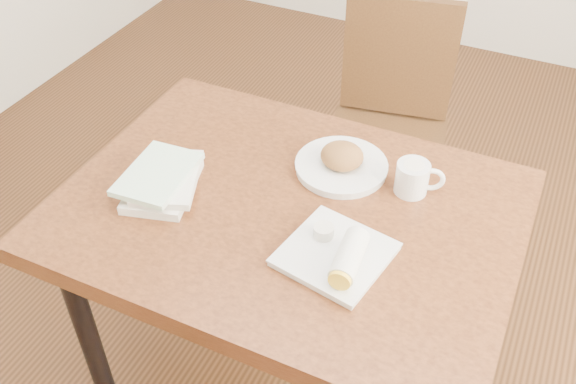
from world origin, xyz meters
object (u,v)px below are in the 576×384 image
at_px(plate_burrito, 339,255).
at_px(book_stack, 163,180).
at_px(chair_far, 390,116).
at_px(coffee_mug, 414,178).
at_px(table, 288,229).
at_px(plate_scone, 342,163).

xyz_separation_m(plate_burrito, book_stack, (-0.52, 0.05, 0.01)).
bearing_deg(chair_far, coffee_mug, -68.39).
xyz_separation_m(table, plate_burrito, (0.19, -0.12, 0.11)).
distance_m(table, plate_scone, 0.24).
xyz_separation_m(plate_scone, book_stack, (-0.40, -0.28, 0.01)).
relative_size(plate_scone, book_stack, 0.92).
distance_m(coffee_mug, book_stack, 0.66).
bearing_deg(book_stack, table, 13.26).
xyz_separation_m(coffee_mug, book_stack, (-0.60, -0.27, -0.02)).
xyz_separation_m(table, plate_scone, (0.07, 0.20, 0.11)).
height_order(table, book_stack, book_stack).
height_order(chair_far, plate_scone, chair_far).
height_order(plate_scone, plate_burrito, plate_scone).
relative_size(table, coffee_mug, 9.17).
relative_size(chair_far, plate_burrito, 3.49).
bearing_deg(chair_far, plate_burrito, -80.36).
relative_size(coffee_mug, plate_burrito, 0.47).
height_order(plate_burrito, book_stack, plate_burrito).
bearing_deg(plate_burrito, plate_scone, 110.51).
xyz_separation_m(plate_scone, plate_burrito, (0.12, -0.32, -0.00)).
height_order(chair_far, book_stack, chair_far).
relative_size(table, plate_burrito, 4.29).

